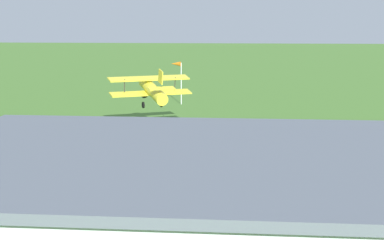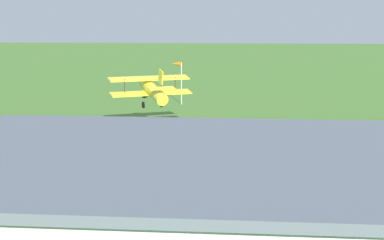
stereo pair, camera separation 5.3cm
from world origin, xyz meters
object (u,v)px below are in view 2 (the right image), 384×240
object	(u,v)px
person_at_fence_line	(70,158)
person_crossing_taxiway	(230,172)
car_black	(118,176)
person_watching_takeoff	(160,164)
biplane	(152,90)
hangar	(317,229)
car_white	(24,175)
windsock	(177,67)

from	to	relation	value
person_at_fence_line	person_crossing_taxiway	bearing A→B (deg)	167.27
car_black	person_watching_takeoff	size ratio (longest dim) A/B	2.32
biplane	person_crossing_taxiway	world-z (taller)	biplane
hangar	car_white	xyz separation A→B (m)	(17.73, -15.53, -2.19)
car_black	car_white	bearing A→B (deg)	2.36
person_crossing_taxiway	person_watching_takeoff	bearing A→B (deg)	-17.70
person_watching_takeoff	person_at_fence_line	xyz separation A→B (m)	(7.03, -1.12, 0.01)
biplane	car_white	bearing A→B (deg)	75.29
person_crossing_taxiway	person_at_fence_line	size ratio (longest dim) A/B	0.88
car_white	person_watching_takeoff	distance (m)	9.61
biplane	person_watching_takeoff	bearing A→B (deg)	100.14
windsock	person_crossing_taxiway	bearing A→B (deg)	101.50
hangar	person_watching_takeoff	size ratio (longest dim) A/B	18.44
biplane	car_white	size ratio (longest dim) A/B	2.00
car_black	car_white	distance (m)	6.37
hangar	person_watching_takeoff	xyz separation A→B (m)	(8.97, -19.47, -2.20)
hangar	windsock	world-z (taller)	hangar
hangar	person_at_fence_line	distance (m)	26.16
car_black	biplane	bearing A→B (deg)	-88.02
person_watching_takeoff	person_at_fence_line	bearing A→B (deg)	-9.02
car_white	person_watching_takeoff	xyz separation A→B (m)	(-8.76, -3.95, -0.01)
windsock	hangar	bearing A→B (deg)	101.76
hangar	windsock	bearing A→B (deg)	-78.24
person_at_fence_line	windsock	size ratio (longest dim) A/B	0.32
person_at_fence_line	car_white	bearing A→B (deg)	71.15
car_white	person_at_fence_line	distance (m)	5.35
person_watching_takeoff	person_at_fence_line	distance (m)	7.12
hangar	biplane	bearing A→B (deg)	-71.88
car_black	person_at_fence_line	xyz separation A→B (m)	(4.63, -4.80, 0.05)
hangar	biplane	xyz separation A→B (m)	(12.10, -36.96, 1.13)
person_crossing_taxiway	car_black	bearing A→B (deg)	15.47
person_crossing_taxiway	person_watching_takeoff	world-z (taller)	person_watching_takeoff
car_black	windsock	world-z (taller)	windsock
hangar	person_crossing_taxiway	size ratio (longest dim) A/B	20.75
person_at_fence_line	windsock	bearing A→B (deg)	-96.85
car_black	person_crossing_taxiway	world-z (taller)	car_black
person_watching_takeoff	person_crossing_taxiway	bearing A→B (deg)	162.30
car_white	person_watching_takeoff	world-z (taller)	person_watching_takeoff
biplane	car_white	xyz separation A→B (m)	(5.63, 21.44, -3.32)
person_watching_takeoff	hangar	bearing A→B (deg)	114.73
person_crossing_taxiway	person_watching_takeoff	distance (m)	5.32
car_white	person_at_fence_line	size ratio (longest dim) A/B	2.36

